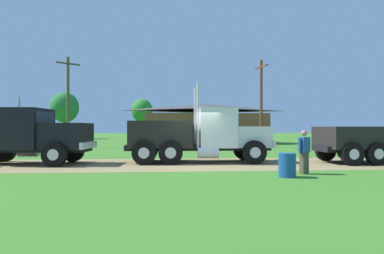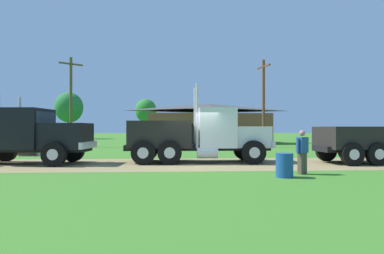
# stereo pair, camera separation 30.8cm
# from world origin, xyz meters

# --- Properties ---
(ground_plane) EXTENTS (200.00, 200.00, 0.00)m
(ground_plane) POSITION_xyz_m (0.00, 0.00, 0.00)
(ground_plane) COLOR #3D7724
(dirt_track) EXTENTS (120.00, 5.85, 0.01)m
(dirt_track) POSITION_xyz_m (0.00, 0.00, 0.00)
(dirt_track) COLOR #8E7C4F
(dirt_track) RESTS_ON ground_plane
(truck_foreground_white) EXTENTS (7.40, 2.83, 3.92)m
(truck_foreground_white) POSITION_xyz_m (0.28, 0.86, 1.36)
(truck_foreground_white) COLOR black
(truck_foreground_white) RESTS_ON ground_plane
(truck_near_left) EXTENTS (7.19, 3.13, 3.35)m
(truck_near_left) POSITION_xyz_m (-7.67, 0.50, 1.30)
(truck_near_left) COLOR black
(truck_near_left) RESTS_ON ground_plane
(visitor_walking_mid) EXTENTS (0.54, 0.43, 1.67)m
(visitor_walking_mid) POSITION_xyz_m (3.94, -3.87, 0.89)
(visitor_walking_mid) COLOR #264C8C
(visitor_walking_mid) RESTS_ON ground_plane
(steel_barrel) EXTENTS (0.61, 0.61, 0.85)m
(steel_barrel) POSITION_xyz_m (2.99, -4.66, 0.43)
(steel_barrel) COLOR #19478C
(steel_barrel) RESTS_ON ground_plane
(shed_building) EXTENTS (13.77, 8.37, 4.55)m
(shed_building) POSITION_xyz_m (3.02, 22.43, 2.19)
(shed_building) COLOR brown
(shed_building) RESTS_ON ground_plane
(utility_pole_near) EXTENTS (1.82, 1.46, 8.16)m
(utility_pole_near) POSITION_xyz_m (-10.17, 14.94, 4.33)
(utility_pole_near) COLOR brown
(utility_pole_near) RESTS_ON ground_plane
(utility_pole_far) EXTENTS (0.68, 2.17, 7.85)m
(utility_pole_far) POSITION_xyz_m (7.17, 13.49, 4.17)
(utility_pole_far) COLOR brown
(utility_pole_far) RESTS_ON ground_plane
(tree_left) EXTENTS (4.45, 4.45, 7.51)m
(tree_left) POSITION_xyz_m (-17.62, 39.44, 5.04)
(tree_left) COLOR #513823
(tree_left) RESTS_ON ground_plane
(tree_mid) EXTENTS (3.64, 3.64, 6.73)m
(tree_mid) POSITION_xyz_m (-5.49, 42.11, 4.69)
(tree_mid) COLOR #513823
(tree_mid) RESTS_ON ground_plane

